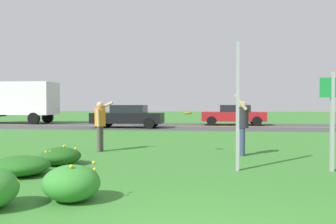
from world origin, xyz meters
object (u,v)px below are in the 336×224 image
Objects in this scene: sign_post_near_path at (238,106)px; person_catcher_dark_shirt at (243,123)px; car_red_center_left at (234,115)px; sign_post_by_roadside at (332,111)px; box_truck_navy at (14,100)px; person_thrower_orange_shirt at (100,122)px; frisbee_orange at (188,113)px; car_black_center_right at (128,116)px.

sign_post_near_path is 1.61× the size of person_catcher_dark_shirt.
car_red_center_left is (0.62, 15.20, -0.21)m from person_catcher_dark_shirt.
person_catcher_dark_shirt is at bearing 82.62° from sign_post_near_path.
sign_post_by_roadside is 25.03m from box_truck_navy.
box_truck_navy reaches higher than car_red_center_left.
person_thrower_orange_shirt is (-4.08, 2.70, -0.50)m from sign_post_near_path.
person_thrower_orange_shirt is 4.40m from person_catcher_dark_shirt.
car_black_center_right is at bearing 112.49° from frisbee_orange.
sign_post_by_roadside reaches higher than car_red_center_left.
frisbee_orange is 0.06× the size of car_black_center_right.
frisbee_orange is at bearing -67.51° from car_black_center_right.
sign_post_near_path reaches higher than car_black_center_right.
sign_post_by_roadside is 15.87m from car_black_center_right.
car_black_center_right is at bearing 118.48° from person_catcher_dark_shirt.
sign_post_near_path reaches higher than sign_post_by_roadside.
sign_post_by_roadside is 4.21m from frisbee_orange.
sign_post_near_path is at bearing -93.03° from car_red_center_left.
box_truck_navy is (-17.99, 17.39, 0.46)m from sign_post_by_roadside.
car_black_center_right is at bearing 99.42° from person_thrower_orange_shirt.
sign_post_by_roadside is 2.85m from person_catcher_dark_shirt.
person_catcher_dark_shirt is (0.31, 2.37, -0.49)m from sign_post_near_path.
sign_post_by_roadside is 17.44m from car_red_center_left.
person_catcher_dark_shirt is 22.24m from box_truck_navy.
sign_post_by_roadside is at bearing -44.03° from box_truck_navy.
person_thrower_orange_shirt is 0.35× the size of car_red_center_left.
person_catcher_dark_shirt is 0.40× the size of car_red_center_left.
person_thrower_orange_shirt is 6.33× the size of frisbee_orange.
box_truck_navy reaches higher than person_catcher_dark_shirt.
frisbee_orange is at bearing 168.96° from person_catcher_dark_shirt.
frisbee_orange is (2.78, -0.02, 0.27)m from person_thrower_orange_shirt.
box_truck_navy is (-15.91, 17.57, 0.36)m from sign_post_near_path.
sign_post_by_roadside is at bearing -36.56° from frisbee_orange.
box_truck_navy is at bearing -180.00° from car_red_center_left.
person_thrower_orange_shirt reaches higher than frisbee_orange.
box_truck_navy is at bearing 132.17° from sign_post_near_path.
car_black_center_right is 10.70m from box_truck_navy.
person_thrower_orange_shirt is 0.89× the size of person_catcher_dark_shirt.
box_truck_navy is (-16.84, -0.00, 1.06)m from car_red_center_left.
box_truck_navy is at bearing 135.97° from sign_post_by_roadside.
frisbee_orange is 0.06× the size of car_red_center_left.
sign_post_near_path is 2.09m from sign_post_by_roadside.
person_catcher_dark_shirt is at bearing -4.30° from person_thrower_orange_shirt.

